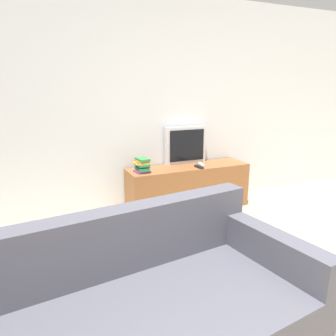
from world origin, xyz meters
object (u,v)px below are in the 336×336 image
(book_stack, at_px, (142,165))
(remote_secondary, at_px, (199,167))
(tv_stand, at_px, (188,187))
(television, at_px, (186,145))
(couch, at_px, (121,334))
(remote_on_stand, at_px, (201,164))

(book_stack, height_order, remote_secondary, book_stack)
(tv_stand, height_order, television, television)
(tv_stand, height_order, book_stack, book_stack)
(book_stack, relative_size, remote_secondary, 1.51)
(tv_stand, height_order, couch, couch)
(tv_stand, height_order, remote_secondary, remote_secondary)
(tv_stand, bearing_deg, television, 76.48)
(television, xyz_separation_m, remote_on_stand, (0.12, -0.20, -0.23))
(tv_stand, relative_size, television, 2.81)
(television, height_order, remote_secondary, television)
(tv_stand, xyz_separation_m, remote_on_stand, (0.17, -0.03, 0.29))
(tv_stand, xyz_separation_m, remote_secondary, (0.08, -0.13, 0.29))
(remote_secondary, bearing_deg, television, 97.03)
(couch, bearing_deg, remote_secondary, 44.49)
(tv_stand, distance_m, remote_on_stand, 0.34)
(remote_on_stand, distance_m, remote_secondary, 0.14)
(television, bearing_deg, remote_on_stand, -57.88)
(tv_stand, bearing_deg, remote_secondary, -58.85)
(tv_stand, distance_m, remote_secondary, 0.33)
(tv_stand, xyz_separation_m, book_stack, (-0.63, -0.04, 0.36))
(remote_on_stand, bearing_deg, couch, -128.20)
(couch, bearing_deg, tv_stand, 47.64)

